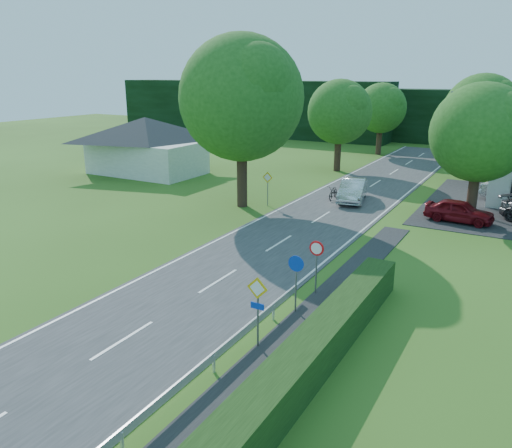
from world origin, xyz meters
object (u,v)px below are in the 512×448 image
Objects in this scene: moving_car at (353,190)px; parked_car_red at (459,211)px; streetlight at (475,146)px; motorcycle at (333,192)px.

moving_car reaches higher than parked_car_red.
parked_car_red is (7.63, -1.91, -0.09)m from moving_car.
streetlight is 10.05m from motorcycle.
parked_car_red reaches higher than motorcycle.
streetlight is 4.59m from parked_car_red.
moving_car is (-7.76, -0.78, -3.63)m from streetlight.
streetlight is 1.66× the size of moving_car.
streetlight is at bearing 1.69° from parked_car_red.
motorcycle is 9.25m from parked_car_red.
moving_car is 1.17× the size of parked_car_red.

